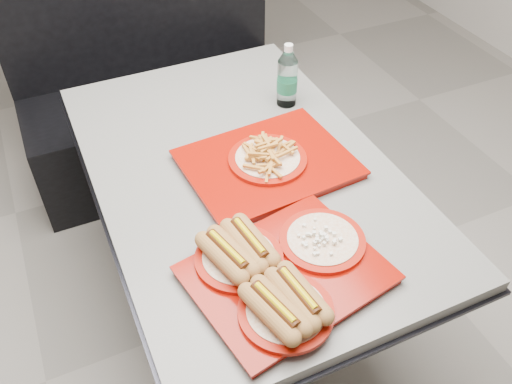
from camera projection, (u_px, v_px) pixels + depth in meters
name	position (u px, v px, depth m)	size (l,w,h in m)	color
ground	(245.00, 306.00, 2.23)	(6.00, 6.00, 0.00)	gray
diner_table	(243.00, 205.00, 1.83)	(0.92, 1.42, 0.75)	black
booth_bench	(156.00, 91.00, 2.69)	(1.30, 0.57, 1.35)	black
tray_near	(280.00, 271.00, 1.37)	(0.54, 0.45, 0.10)	#8B0D03
tray_far	(268.00, 161.00, 1.70)	(0.53, 0.43, 0.10)	#8B0D03
water_bottle	(287.00, 79.00, 1.92)	(0.07, 0.07, 0.23)	silver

